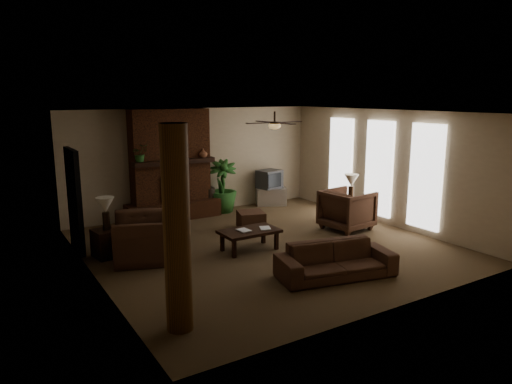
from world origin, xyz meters
TOP-DOWN VIEW (x-y plane):
  - room_shell at (0.00, 0.00)m, footprint 7.00×7.00m
  - fireplace at (-0.80, 3.22)m, footprint 2.40×0.70m
  - windows at (3.45, 0.20)m, footprint 0.08×3.65m
  - log_column at (-2.95, -2.40)m, footprint 0.36×0.36m
  - doorway at (-3.44, 1.80)m, footprint 0.10×1.00m
  - ceiling_fan at (0.40, 0.30)m, footprint 1.35×1.35m
  - sofa at (0.12, -2.07)m, footprint 2.15×1.04m
  - armchair_left at (-2.41, 0.59)m, footprint 1.23×1.53m
  - armchair_right at (2.33, 0.07)m, footprint 1.07×1.12m
  - coffee_table at (-0.43, -0.04)m, footprint 1.20×0.70m
  - ottoman at (0.45, 1.35)m, footprint 0.75×0.75m
  - tv_stand at (2.21, 3.15)m, footprint 0.98×0.81m
  - tv at (2.15, 3.14)m, footprint 0.74×0.64m
  - floor_vase at (0.21, 3.15)m, footprint 0.34×0.34m
  - floor_plant at (0.61, 3.15)m, footprint 1.29×1.62m
  - side_table_left at (-3.01, 1.10)m, footprint 0.58×0.58m
  - lamp_left at (-3.01, 1.10)m, footprint 0.45×0.45m
  - side_table_right at (2.97, 0.55)m, footprint 0.66×0.66m
  - lamp_right at (2.91, 0.58)m, footprint 0.41×0.41m
  - mantel_plant at (-1.66, 3.00)m, footprint 0.38×0.42m
  - mantel_vase at (-0.02, 2.96)m, footprint 0.27×0.28m
  - book_a at (-0.67, -0.05)m, footprint 0.22×0.04m
  - book_b at (-0.20, -0.09)m, footprint 0.20×0.10m

SIDE VIEW (x-z plane):
  - ottoman at x=0.45m, z-range 0.00..0.40m
  - tv_stand at x=2.21m, z-range 0.00..0.50m
  - side_table_left at x=-3.01m, z-range 0.00..0.55m
  - side_table_right at x=2.97m, z-range 0.00..0.55m
  - coffee_table at x=-0.43m, z-range 0.16..0.59m
  - floor_plant at x=0.61m, z-range 0.00..0.79m
  - sofa at x=0.12m, z-range 0.00..0.81m
  - floor_vase at x=0.21m, z-range 0.05..0.82m
  - armchair_right at x=2.33m, z-range 0.00..1.05m
  - book_a at x=-0.67m, z-range 0.43..0.72m
  - book_b at x=-0.20m, z-range 0.43..0.72m
  - armchair_left at x=-2.41m, z-range 0.00..1.16m
  - tv at x=2.15m, z-range 0.50..1.02m
  - lamp_left at x=-3.01m, z-range 0.68..1.33m
  - lamp_right at x=2.91m, z-range 0.68..1.33m
  - doorway at x=-3.44m, z-range 0.00..2.10m
  - fireplace at x=-0.80m, z-range -0.24..2.56m
  - windows at x=3.45m, z-range 0.17..2.53m
  - log_column at x=-2.95m, z-range 0.00..2.80m
  - room_shell at x=0.00m, z-range -2.10..4.90m
  - mantel_vase at x=-0.02m, z-range 1.56..1.78m
  - mantel_plant at x=-1.66m, z-range 1.56..1.89m
  - ceiling_fan at x=0.40m, z-range 2.34..2.72m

